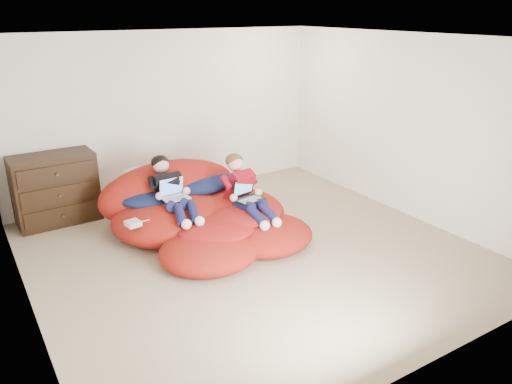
% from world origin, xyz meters
% --- Properties ---
extents(room_shell, '(5.10, 5.10, 2.77)m').
position_xyz_m(room_shell, '(0.00, 0.00, 0.22)').
color(room_shell, tan).
rests_on(room_shell, ground).
extents(dresser, '(1.09, 0.61, 0.96)m').
position_xyz_m(dresser, '(-1.80, 2.22, 0.48)').
color(dresser, black).
rests_on(dresser, ground).
extents(beanbag_pile, '(2.32, 2.40, 0.91)m').
position_xyz_m(beanbag_pile, '(-0.29, 0.88, 0.27)').
color(beanbag_pile, '#AA1D13').
rests_on(beanbag_pile, ground).
extents(cream_pillow, '(0.44, 0.28, 0.28)m').
position_xyz_m(cream_pillow, '(-0.83, 1.71, 0.62)').
color(cream_pillow, beige).
rests_on(cream_pillow, beanbag_pile).
extents(older_boy, '(0.38, 1.12, 0.65)m').
position_xyz_m(older_boy, '(-0.64, 0.96, 0.66)').
color(older_boy, black).
rests_on(older_boy, beanbag_pile).
extents(younger_boy, '(0.35, 1.04, 0.73)m').
position_xyz_m(younger_boy, '(0.19, 0.52, 0.63)').
color(younger_boy, maroon).
rests_on(younger_boy, beanbag_pile).
extents(laptop_white, '(0.33, 0.27, 0.23)m').
position_xyz_m(laptop_white, '(-0.64, 0.86, 0.62)').
color(laptop_white, silver).
rests_on(laptop_white, older_boy).
extents(laptop_black, '(0.40, 0.37, 0.26)m').
position_xyz_m(laptop_black, '(0.19, 0.47, 0.57)').
color(laptop_black, black).
rests_on(laptop_black, younger_boy).
extents(power_adapter, '(0.18, 0.18, 0.06)m').
position_xyz_m(power_adapter, '(-1.25, 0.67, 0.42)').
color(power_adapter, silver).
rests_on(power_adapter, beanbag_pile).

